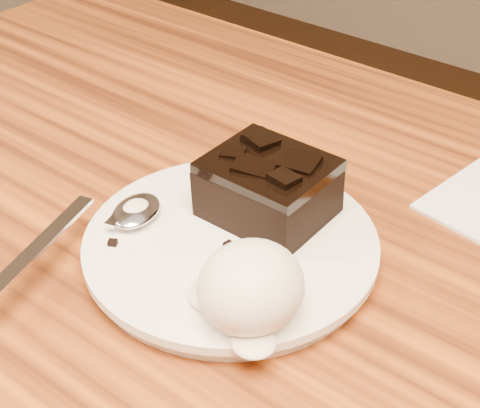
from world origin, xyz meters
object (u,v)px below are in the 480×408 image
Objects in this scene: spoon at (136,213)px; plate at (231,248)px; ice_cream_scoop at (251,287)px; brownie at (268,192)px.

plate is at bearing 3.46° from spoon.
brownie is at bearing 121.17° from ice_cream_scoop.
ice_cream_scoop reaches higher than plate.
ice_cream_scoop is at bearing -58.83° from brownie.
plate is 2.49× the size of brownie.
ice_cream_scoop is (0.05, -0.05, 0.03)m from plate.
spoon is (-0.07, -0.06, -0.01)m from brownie.
plate is 0.05m from brownie.
spoon is at bearing 168.15° from ice_cream_scoop.
plate is at bearing -92.88° from brownie.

